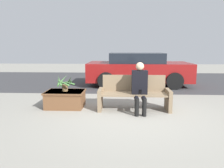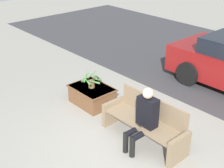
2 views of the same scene
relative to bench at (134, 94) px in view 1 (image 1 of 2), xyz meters
The scene contains 7 objects.
ground_plane 0.65m from the bench, 95.91° to the right, with size 30.00×30.00×0.00m, color gray.
road_surface 4.80m from the bench, 90.63° to the left, with size 20.00×6.00×0.01m, color #38383A.
bench is the anchor object (origin of this frame).
person_seated 0.35m from the bench, 57.60° to the right, with size 0.39×0.63×1.22m.
planter_box 1.82m from the bench, behind, with size 1.01×0.75×0.44m.
potted_plant 1.82m from the bench, behind, with size 0.48×0.48×0.43m.
parked_car 3.58m from the bench, 84.42° to the left, with size 4.14×1.98×1.34m.
Camera 1 is at (-0.25, -4.97, 1.61)m, focal length 35.00 mm.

